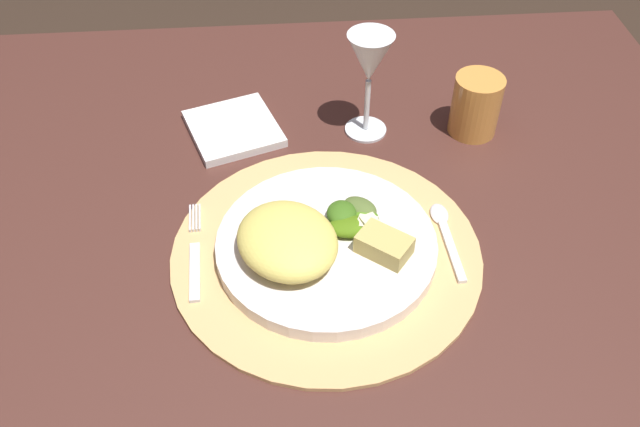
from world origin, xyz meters
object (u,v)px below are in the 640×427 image
object	(u,v)px
napkin	(234,129)
wine_glass	(370,63)
spoon	(444,229)
amber_tumbler	(476,105)
dining_table	(323,302)
dinner_plate	(323,246)
fork	(195,255)

from	to	relation	value
napkin	wine_glass	bearing A→B (deg)	-3.61
spoon	amber_tumbler	world-z (taller)	amber_tumbler
napkin	wine_glass	size ratio (longest dim) A/B	0.80
napkin	amber_tumbler	distance (m)	0.35
spoon	amber_tumbler	xyz separation A→B (m)	(0.08, 0.20, 0.04)
amber_tumbler	napkin	bearing A→B (deg)	176.17
dining_table	spoon	size ratio (longest dim) A/B	8.90
dinner_plate	fork	xyz separation A→B (m)	(-0.15, 0.00, -0.01)
spoon	napkin	distance (m)	0.35
dining_table	napkin	bearing A→B (deg)	119.19
fork	napkin	world-z (taller)	napkin
wine_glass	amber_tumbler	xyz separation A→B (m)	(0.15, -0.01, -0.07)
wine_glass	fork	bearing A→B (deg)	-135.37
dinner_plate	wine_glass	bearing A→B (deg)	70.86
spoon	wine_glass	xyz separation A→B (m)	(-0.07, 0.21, 0.11)
fork	napkin	size ratio (longest dim) A/B	1.23
dinner_plate	wine_glass	size ratio (longest dim) A/B	1.68
wine_glass	dinner_plate	bearing A→B (deg)	-109.14
dinner_plate	spoon	xyz separation A→B (m)	(0.15, 0.02, -0.01)
fork	amber_tumbler	xyz separation A→B (m)	(0.39, 0.22, 0.04)
dining_table	spoon	bearing A→B (deg)	-8.19
fork	dinner_plate	bearing A→B (deg)	-1.25
dinner_plate	fork	distance (m)	0.15
dinner_plate	wine_glass	world-z (taller)	wine_glass
napkin	wine_glass	world-z (taller)	wine_glass
dinner_plate	spoon	bearing A→B (deg)	8.23
dinner_plate	amber_tumbler	size ratio (longest dim) A/B	2.97
napkin	fork	bearing A→B (deg)	-99.97
dining_table	napkin	distance (m)	0.28
wine_glass	napkin	bearing A→B (deg)	176.39
dining_table	amber_tumbler	distance (m)	0.35
dinner_plate	wine_glass	distance (m)	0.27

